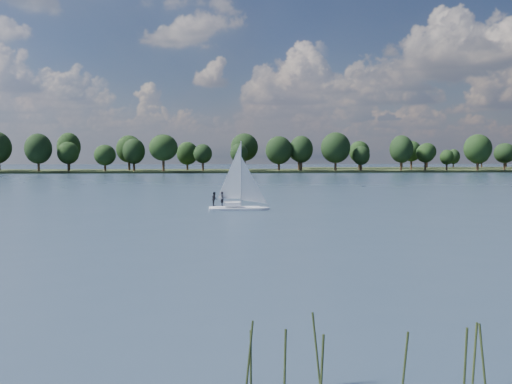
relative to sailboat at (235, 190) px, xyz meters
The scene contains 5 objects.
ground 58.08m from the sailboat, 95.33° to the left, with size 700.00×700.00×0.00m, color #233342.
far_shore 169.89m from the sailboat, 91.82° to the left, with size 660.00×40.00×1.50m, color black.
sailboat is the anchor object (origin of this frame).
treeline 165.88m from the sailboat, 91.61° to the left, with size 562.88×74.44×18.24m.
reeds 52.80m from the sailboat, 97.23° to the right, with size 60.00×10.09×1.96m.
Camera 1 is at (2.40, -23.68, 6.22)m, focal length 40.00 mm.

